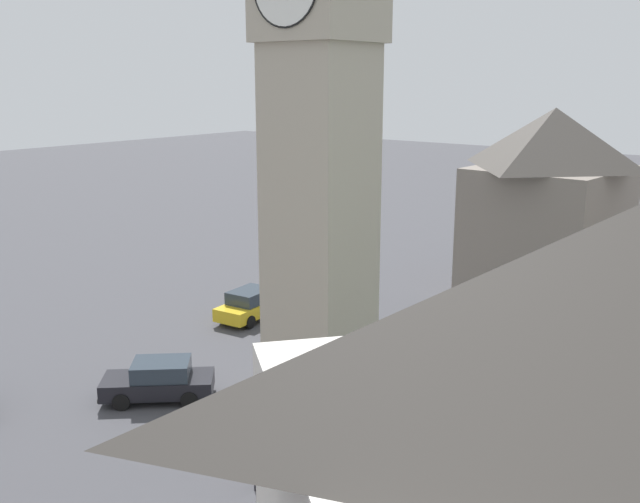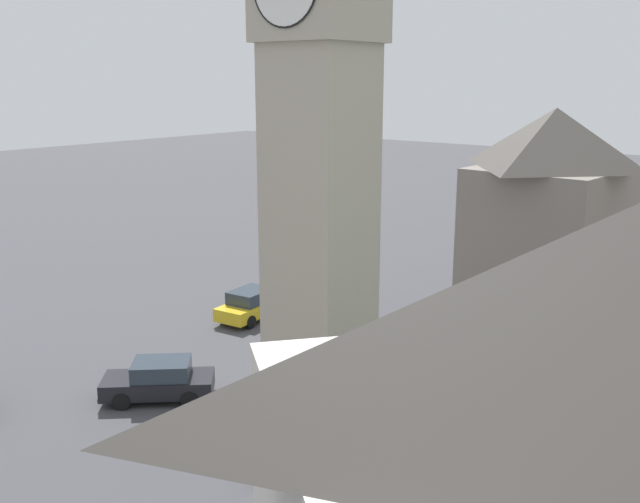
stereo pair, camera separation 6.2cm
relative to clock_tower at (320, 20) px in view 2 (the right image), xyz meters
The scene contains 8 objects.
ground_plane 13.58m from the clock_tower, 96.70° to the right, with size 200.00×200.00×0.00m, color #424247.
clock_tower is the anchor object (origin of this frame).
car_silver_kerb 16.76m from the clock_tower, 146.58° to the left, with size 2.12×4.28×1.53m.
car_red_corner 14.21m from the clock_tower, 150.97° to the right, with size 4.19×4.02×1.53m.
car_black_far 14.86m from the clock_tower, 31.74° to the left, with size 4.39×2.51×1.53m.
pedestrian 13.68m from the clock_tower, 72.40° to the right, with size 0.41×0.43×1.69m.
tree 14.65m from the clock_tower, 12.98° to the right, with size 5.44×5.44×7.20m.
building_terrace_right 20.29m from the clock_tower, 86.48° to the left, with size 7.70×8.56×10.30m.
Camera 2 is at (14.73, -18.73, 11.81)m, focal length 40.00 mm.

